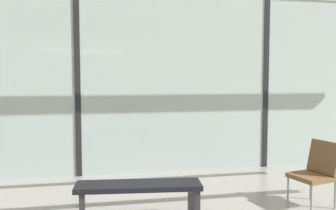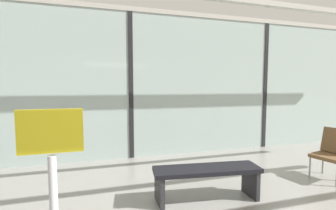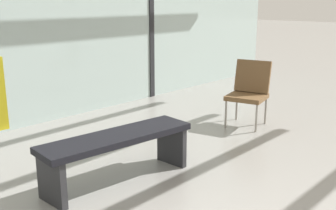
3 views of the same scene
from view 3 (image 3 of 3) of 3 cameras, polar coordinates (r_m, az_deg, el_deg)
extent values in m
cube|color=black|center=(7.15, -2.60, 13.91)|extent=(0.10, 0.12, 3.22)
cube|color=brown|center=(5.62, 10.88, 1.10)|extent=(0.58, 0.58, 0.06)
cube|color=brown|center=(5.77, 11.68, 3.94)|extent=(0.25, 0.50, 0.44)
cylinder|color=gray|center=(5.55, 8.03, -1.25)|extent=(0.03, 0.03, 0.37)
cylinder|color=gray|center=(5.42, 12.17, -1.82)|extent=(0.03, 0.03, 0.37)
cylinder|color=gray|center=(5.93, 9.51, -0.28)|extent=(0.03, 0.03, 0.37)
cylinder|color=gray|center=(5.81, 13.40, -0.79)|extent=(0.03, 0.03, 0.37)
cube|color=black|center=(3.83, -7.03, -4.48)|extent=(1.54, 0.57, 0.06)
cube|color=#262628|center=(4.29, 0.49, -5.56)|extent=(0.06, 0.36, 0.41)
cube|color=#262628|center=(3.61, -15.86, -10.15)|extent=(0.06, 0.36, 0.41)
camera|label=1|loc=(2.40, 83.85, 3.36)|focal=39.65mm
camera|label=2|loc=(0.96, 48.65, 5.16)|focal=24.62mm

